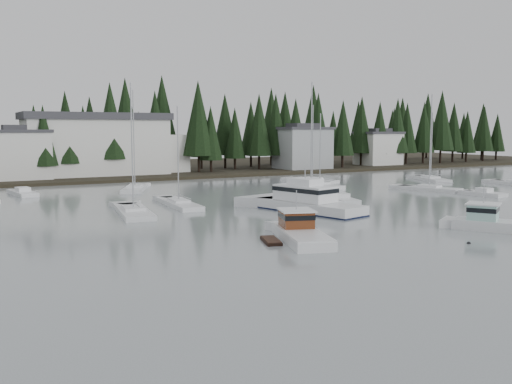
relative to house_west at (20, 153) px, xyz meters
The scene contains 21 objects.
far_shore_land 25.88m from the house_west, 45.00° to the left, with size 240.00×54.00×1.00m, color black.
conifer_treeline 19.87m from the house_west, 21.25° to the left, with size 200.00×22.00×20.00m, color black, non-canonical shape.
house_west is the anchor object (origin of this frame).
house_east_a 54.01m from the house_west, ahead, with size 10.60×8.48×9.25m.
house_east_b 76.01m from the house_west, ahead, with size 9.54×7.42×8.25m.
harbor_inn 15.45m from the house_west, 12.52° to the left, with size 29.50×11.50×10.90m.
lobster_boat_brown 64.08m from the house_west, 78.56° to the right, with size 6.09×9.14×4.29m.
cabin_cruiser_center 54.93m from the house_west, 66.38° to the right, with size 6.73×13.02×5.35m.
lobster_boat_teal 73.62m from the house_west, 66.09° to the right, with size 6.42×8.09×4.35m.
sailboat_0 24.90m from the house_west, 59.42° to the right, with size 6.40×9.71×14.50m.
sailboat_1 41.39m from the house_west, 73.26° to the right, with size 3.25×10.93×11.66m.
sailboat_3 47.54m from the house_west, 28.85° to the right, with size 5.34×9.30×12.95m.
sailboat_4 43.61m from the house_west, 82.64° to the right, with size 4.57×11.16×13.69m.
sailboat_8 48.50m from the house_west, 38.48° to the right, with size 3.05×8.64×11.40m.
sailboat_9 51.55m from the house_west, 58.67° to the right, with size 2.80×8.74×14.55m.
sailboat_10 63.87m from the house_west, 40.48° to the right, with size 5.43×9.14×13.93m.
sailboat_11 67.65m from the house_west, 26.47° to the right, with size 6.27×10.30×11.88m.
runabout_1 54.44m from the house_west, 56.26° to the right, with size 3.79×7.12×1.42m.
runabout_2 70.41m from the house_west, 44.67° to the right, with size 2.62×5.62×1.42m.
runabout_3 20.23m from the house_west, 96.09° to the right, with size 3.14×7.10×1.42m.
mooring_buoy_dark 73.83m from the house_west, 71.72° to the right, with size 0.33×0.33×0.33m, color black.
Camera 1 is at (-29.32, -20.02, 8.56)m, focal length 40.00 mm.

